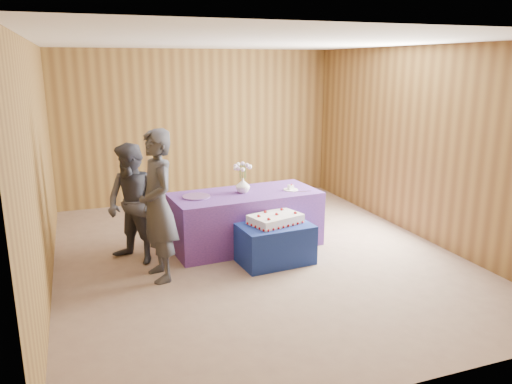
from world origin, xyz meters
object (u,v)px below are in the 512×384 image
cake_table (273,242)px  serving_table (245,219)px  guest_left (158,206)px  guest_right (133,204)px  vase (243,185)px  sheet_cake (275,219)px

cake_table → serving_table: (-0.15, 0.66, 0.12)m
guest_left → guest_right: (-0.21, 0.61, -0.12)m
cake_table → guest_right: bearing=155.9°
serving_table → vase: size_ratio=9.92×
serving_table → guest_right: 1.55m
guest_left → vase: bearing=111.3°
guest_left → guest_right: guest_left is taller
cake_table → serving_table: 0.69m
serving_table → guest_right: size_ratio=1.32×
cake_table → vase: size_ratio=4.46×
sheet_cake → guest_left: (-1.46, -0.03, 0.32)m
vase → guest_left: guest_left is taller
guest_right → guest_left: bearing=-20.4°
serving_table → guest_right: bearing=178.6°
guest_left → cake_table: bearing=83.0°
cake_table → guest_left: bearing=176.6°
sheet_cake → guest_left: guest_left is taller
cake_table → guest_left: 1.57m
vase → guest_right: size_ratio=0.13×
serving_table → sheet_cake: 0.71m
cake_table → vase: 0.93m
vase → serving_table: bearing=-41.2°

